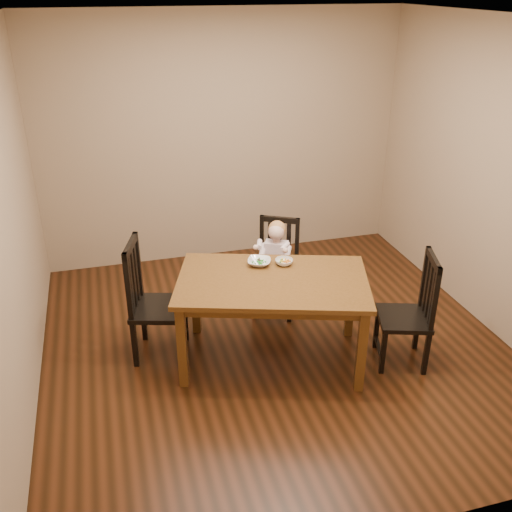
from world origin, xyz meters
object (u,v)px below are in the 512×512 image
object	(u,v)px
bowl_peas	(259,262)
dining_table	(273,289)
chair_child	(277,268)
bowl_veg	(284,262)
chair_left	(152,302)
toddler	(276,258)
chair_right	(410,313)

from	to	relation	value
bowl_peas	dining_table	bearing A→B (deg)	-83.56
chair_child	bowl_veg	bearing A→B (deg)	106.93
chair_left	bowl_peas	world-z (taller)	chair_left
dining_table	bowl_veg	size ratio (longest dim) A/B	11.56
toddler	bowl_veg	world-z (taller)	toddler
chair_child	bowl_peas	world-z (taller)	chair_child
chair_child	toddler	distance (m)	0.13
chair_child	chair_left	size ratio (longest dim) A/B	0.88
dining_table	toddler	distance (m)	0.79
dining_table	toddler	bearing A→B (deg)	70.54
bowl_peas	chair_child	bearing A→B (deg)	57.61
chair_right	bowl_peas	bearing A→B (deg)	79.13
chair_child	bowl_peas	size ratio (longest dim) A/B	4.79
bowl_peas	bowl_veg	bearing A→B (deg)	-14.63
bowl_peas	toddler	bearing A→B (deg)	57.28
dining_table	bowl_veg	distance (m)	0.31
dining_table	chair_left	world-z (taller)	chair_left
chair_child	bowl_peas	xyz separation A→B (m)	(-0.32, -0.50, 0.35)
chair_right	bowl_peas	size ratio (longest dim) A/B	5.11
chair_left	bowl_peas	bearing A→B (deg)	101.97
dining_table	toddler	size ratio (longest dim) A/B	3.54
chair_right	bowl_peas	world-z (taller)	chair_right
bowl_peas	chair_left	bearing A→B (deg)	175.72
toddler	bowl_peas	xyz separation A→B (m)	(-0.29, -0.46, 0.22)
toddler	bowl_veg	distance (m)	0.56
chair_right	bowl_veg	xyz separation A→B (m)	(-0.91, 0.57, 0.32)
chair_child	bowl_veg	world-z (taller)	chair_child
chair_left	chair_right	world-z (taller)	chair_left
dining_table	chair_child	xyz separation A→B (m)	(0.28, 0.78, -0.23)
bowl_veg	chair_child	bearing A→B (deg)	78.42
chair_left	chair_right	xyz separation A→B (m)	(2.03, -0.69, -0.03)
chair_left	toddler	bearing A→B (deg)	124.05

